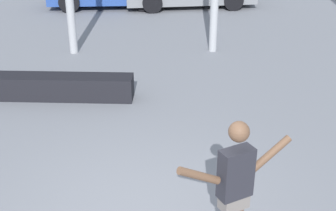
# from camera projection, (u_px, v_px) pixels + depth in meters

# --- Properties ---
(skateboarder) EXTENTS (1.33, 0.69, 1.73)m
(skateboarder) POSITION_uv_depth(u_px,v_px,m) (235.00, 183.00, 5.06)
(skateboarder) COLOR brown
(skateboarder) RESTS_ON ground_plane
(grind_box) EXTENTS (3.01, 0.70, 0.48)m
(grind_box) POSITION_uv_depth(u_px,v_px,m) (58.00, 87.00, 9.24)
(grind_box) COLOR black
(grind_box) RESTS_ON ground_plane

